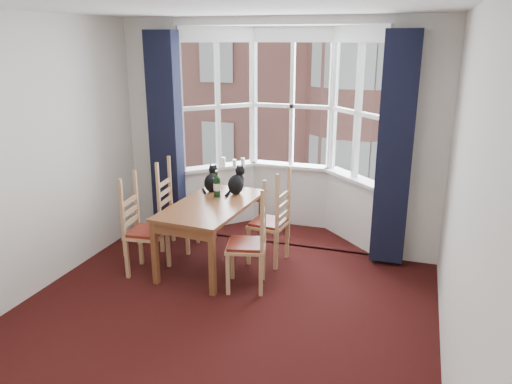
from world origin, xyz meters
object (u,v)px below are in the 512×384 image
at_px(chair_left_far, 172,212).
at_px(chair_right_far, 276,225).
at_px(candle_extra, 243,162).
at_px(cat_right, 236,183).
at_px(candle_short, 234,163).
at_px(chair_left_near, 139,233).
at_px(cat_left, 212,181).
at_px(dining_table, 212,210).
at_px(candle_tall, 223,162).
at_px(chair_right_near, 255,246).
at_px(wine_bottle, 217,185).

height_order(chair_left_far, chair_right_far, same).
bearing_deg(candle_extra, cat_right, -75.73).
bearing_deg(candle_short, chair_left_near, -107.12).
bearing_deg(chair_left_far, cat_left, 17.11).
bearing_deg(chair_left_far, cat_right, 9.71).
bearing_deg(dining_table, cat_right, 72.53).
bearing_deg(cat_left, cat_right, -1.88).
bearing_deg(candle_extra, candle_tall, -169.34).
distance_m(chair_right_near, cat_left, 1.27).
distance_m(chair_left_far, candle_tall, 1.06).
relative_size(dining_table, chair_left_near, 1.65).
height_order(dining_table, wine_bottle, wine_bottle).
height_order(chair_left_near, candle_tall, candle_tall).
distance_m(chair_right_far, candle_extra, 1.32).
distance_m(dining_table, chair_left_far, 0.76).
bearing_deg(chair_right_near, chair_right_far, 86.90).
distance_m(chair_left_far, cat_left, 0.65).
bearing_deg(candle_short, chair_right_far, -47.99).
relative_size(wine_bottle, candle_short, 3.23).
xyz_separation_m(chair_right_far, candle_tall, (-1.02, 0.94, 0.46)).
height_order(dining_table, chair_left_near, chair_left_near).
height_order(chair_right_near, candle_tall, candle_tall).
xyz_separation_m(chair_left_near, chair_right_near, (1.35, 0.04, 0.00)).
bearing_deg(chair_right_near, candle_short, 117.02).
relative_size(chair_right_far, candle_short, 9.29).
xyz_separation_m(chair_left_far, chair_right_near, (1.33, -0.71, 0.00)).
bearing_deg(candle_short, chair_left_far, -118.08).
bearing_deg(chair_left_far, dining_table, -23.99).
xyz_separation_m(cat_right, candle_short, (-0.32, 0.78, 0.04)).
relative_size(cat_right, candle_tall, 2.87).
bearing_deg(candle_extra, chair_right_far, -52.55).
relative_size(chair_left_near, candle_short, 9.29).
bearing_deg(cat_right, wine_bottle, -134.84).
relative_size(candle_tall, candle_short, 1.26).
bearing_deg(chair_left_near, candle_tall, 77.48).
relative_size(chair_left_far, cat_right, 2.57).
bearing_deg(dining_table, chair_right_far, 20.57).
bearing_deg(chair_left_near, wine_bottle, 47.29).
height_order(chair_right_far, candle_short, candle_short).
height_order(chair_left_far, candle_extra, candle_extra).
xyz_separation_m(chair_right_near, candle_tall, (-0.98, 1.60, 0.46)).
xyz_separation_m(dining_table, cat_left, (-0.19, 0.45, 0.22)).
bearing_deg(chair_right_far, candle_tall, 137.49).
bearing_deg(cat_right, candle_extra, 104.27).
height_order(chair_left_far, candle_tall, candle_tall).
xyz_separation_m(chair_right_near, chair_right_far, (0.04, 0.67, 0.00)).
relative_size(dining_table, candle_extra, 12.21).
bearing_deg(candle_short, wine_bottle, -81.77).
xyz_separation_m(chair_left_near, cat_left, (0.51, 0.90, 0.40)).
bearing_deg(dining_table, chair_right_near, -32.17).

